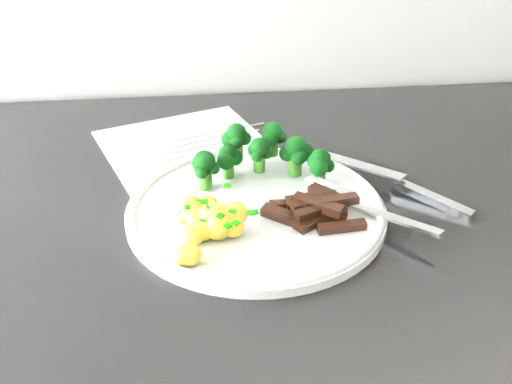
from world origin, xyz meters
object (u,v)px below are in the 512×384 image
potatoes (210,220)px  fork (374,208)px  recipe_paper (200,162)px  knife (412,189)px  broccoli (263,152)px  beef_strips (316,209)px  plate (256,209)px

potatoes → fork: potatoes is taller
recipe_paper → potatoes: bearing=-88.2°
recipe_paper → knife: 0.26m
broccoli → beef_strips: 0.11m
potatoes → knife: (0.23, 0.07, -0.02)m
plate → fork: (0.12, -0.03, 0.01)m
broccoli → knife: bearing=-16.1°
broccoli → fork: (0.11, -0.10, -0.02)m
broccoli → plate: bearing=-102.5°
broccoli → beef_strips: bearing=-64.2°
fork → knife: size_ratio=0.87×
beef_strips → knife: 0.13m
fork → potatoes: bearing=-174.3°
recipe_paper → broccoli: broccoli is taller
recipe_paper → plate: 0.14m
plate → beef_strips: bearing=-21.4°
plate → potatoes: 0.07m
recipe_paper → knife: knife is taller
plate → knife: knife is taller
plate → knife: (0.18, 0.02, 0.00)m
plate → beef_strips: size_ratio=2.66×
recipe_paper → broccoli: 0.10m
recipe_paper → knife: bearing=-24.0°
recipe_paper → beef_strips: bearing=-52.3°
potatoes → knife: bearing=16.2°
recipe_paper → fork: (0.18, -0.16, 0.02)m
broccoli → beef_strips: (0.05, -0.09, -0.02)m
potatoes → knife: size_ratio=0.71×
plate → potatoes: size_ratio=2.54×
broccoli → knife: 0.18m
potatoes → knife: 0.24m
fork → knife: bearing=40.6°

